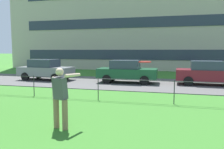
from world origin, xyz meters
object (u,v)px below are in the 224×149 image
object	(u,v)px
car_maroon_center	(208,73)
person_thrower	(60,96)
car_dark_green_far_right	(127,71)
frisbee	(145,62)
car_grey_far_left	(46,70)

from	to	relation	value
car_maroon_center	person_thrower	bearing A→B (deg)	-117.96
car_dark_green_far_right	frisbee	bearing A→B (deg)	-76.70
car_dark_green_far_right	person_thrower	bearing A→B (deg)	-90.01
person_thrower	car_dark_green_far_right	xyz separation A→B (m)	(0.00, 9.48, -0.15)
person_thrower	frisbee	size ratio (longest dim) A/B	5.10
person_thrower	car_dark_green_far_right	world-z (taller)	person_thrower
car_grey_far_left	person_thrower	bearing A→B (deg)	-56.59
frisbee	person_thrower	bearing A→B (deg)	162.89
frisbee	car_maroon_center	distance (m)	11.02
person_thrower	car_dark_green_far_right	distance (m)	9.48
frisbee	car_maroon_center	bearing A→B (deg)	75.14
car_dark_green_far_right	car_maroon_center	world-z (taller)	same
frisbee	car_grey_far_left	distance (m)	13.29
frisbee	car_dark_green_far_right	xyz separation A→B (m)	(-2.42, 10.22, -1.17)
frisbee	car_grey_far_left	xyz separation A→B (m)	(-8.58, 10.08, -1.17)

